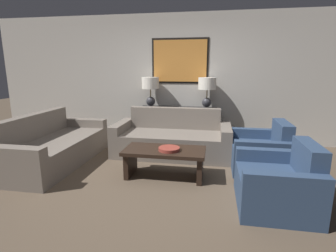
{
  "coord_description": "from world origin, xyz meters",
  "views": [
    {
      "loc": [
        0.73,
        -3.22,
        1.56
      ],
      "look_at": [
        0.02,
        0.81,
        0.65
      ],
      "focal_mm": 28.0,
      "sensor_mm": 36.0,
      "label": 1
    }
  ],
  "objects_px": {
    "console_table": "(178,125)",
    "armchair_near_back_wall": "(261,152)",
    "table_lamp_left": "(150,87)",
    "couch_by_back_wall": "(172,139)",
    "table_lamp_right": "(207,88)",
    "armchair_near_camera": "(278,184)",
    "coffee_table": "(165,157)",
    "decorative_bowl": "(169,149)",
    "couch_by_side": "(53,147)"
  },
  "relations": [
    {
      "from": "table_lamp_left",
      "to": "decorative_bowl",
      "type": "height_order",
      "value": "table_lamp_left"
    },
    {
      "from": "console_table",
      "to": "table_lamp_left",
      "type": "xyz_separation_m",
      "value": [
        -0.58,
        -0.0,
        0.8
      ]
    },
    {
      "from": "couch_by_back_wall",
      "to": "armchair_near_back_wall",
      "type": "xyz_separation_m",
      "value": [
        1.48,
        -0.48,
        -0.01
      ]
    },
    {
      "from": "console_table",
      "to": "decorative_bowl",
      "type": "xyz_separation_m",
      "value": [
        0.13,
        -1.84,
        0.07
      ]
    },
    {
      "from": "couch_by_side",
      "to": "decorative_bowl",
      "type": "distance_m",
      "value": 2.04
    },
    {
      "from": "couch_by_back_wall",
      "to": "decorative_bowl",
      "type": "xyz_separation_m",
      "value": [
        0.13,
        -1.11,
        0.17
      ]
    },
    {
      "from": "console_table",
      "to": "couch_by_back_wall",
      "type": "relative_size",
      "value": 0.77
    },
    {
      "from": "couch_by_back_wall",
      "to": "armchair_near_back_wall",
      "type": "bearing_deg",
      "value": -18.03
    },
    {
      "from": "armchair_near_camera",
      "to": "couch_by_side",
      "type": "bearing_deg",
      "value": 166.18
    },
    {
      "from": "table_lamp_right",
      "to": "armchair_near_back_wall",
      "type": "xyz_separation_m",
      "value": [
        0.9,
        -1.22,
        -0.91
      ]
    },
    {
      "from": "couch_by_side",
      "to": "armchair_near_camera",
      "type": "relative_size",
      "value": 2.19
    },
    {
      "from": "console_table",
      "to": "armchair_near_back_wall",
      "type": "bearing_deg",
      "value": -39.33
    },
    {
      "from": "coffee_table",
      "to": "decorative_bowl",
      "type": "height_order",
      "value": "decorative_bowl"
    },
    {
      "from": "table_lamp_left",
      "to": "couch_by_side",
      "type": "height_order",
      "value": "table_lamp_left"
    },
    {
      "from": "coffee_table",
      "to": "decorative_bowl",
      "type": "relative_size",
      "value": 3.84
    },
    {
      "from": "console_table",
      "to": "armchair_near_camera",
      "type": "bearing_deg",
      "value": -57.99
    },
    {
      "from": "table_lamp_left",
      "to": "coffee_table",
      "type": "relative_size",
      "value": 0.53
    },
    {
      "from": "coffee_table",
      "to": "armchair_near_back_wall",
      "type": "xyz_separation_m",
      "value": [
        1.43,
        0.58,
        -0.04
      ]
    },
    {
      "from": "console_table",
      "to": "armchair_near_back_wall",
      "type": "xyz_separation_m",
      "value": [
        1.48,
        -1.22,
        -0.11
      ]
    },
    {
      "from": "table_lamp_right",
      "to": "couch_by_back_wall",
      "type": "bearing_deg",
      "value": -128.37
    },
    {
      "from": "decorative_bowl",
      "to": "armchair_near_camera",
      "type": "distance_m",
      "value": 1.47
    },
    {
      "from": "table_lamp_right",
      "to": "coffee_table",
      "type": "xyz_separation_m",
      "value": [
        -0.52,
        -1.8,
        -0.87
      ]
    },
    {
      "from": "table_lamp_left",
      "to": "couch_by_back_wall",
      "type": "bearing_deg",
      "value": -51.63
    },
    {
      "from": "armchair_near_back_wall",
      "to": "couch_by_back_wall",
      "type": "bearing_deg",
      "value": 161.97
    },
    {
      "from": "table_lamp_right",
      "to": "coffee_table",
      "type": "distance_m",
      "value": 2.06
    },
    {
      "from": "armchair_near_camera",
      "to": "table_lamp_left",
      "type": "bearing_deg",
      "value": 131.0
    },
    {
      "from": "couch_by_back_wall",
      "to": "couch_by_side",
      "type": "height_order",
      "value": "same"
    },
    {
      "from": "couch_by_back_wall",
      "to": "armchair_near_back_wall",
      "type": "relative_size",
      "value": 2.19
    },
    {
      "from": "table_lamp_left",
      "to": "decorative_bowl",
      "type": "relative_size",
      "value": 2.04
    },
    {
      "from": "couch_by_side",
      "to": "armchair_near_camera",
      "type": "distance_m",
      "value": 3.46
    },
    {
      "from": "table_lamp_right",
      "to": "decorative_bowl",
      "type": "bearing_deg",
      "value": -103.71
    },
    {
      "from": "table_lamp_right",
      "to": "armchair_near_back_wall",
      "type": "bearing_deg",
      "value": -53.39
    },
    {
      "from": "decorative_bowl",
      "to": "table_lamp_right",
      "type": "bearing_deg",
      "value": 76.29
    },
    {
      "from": "console_table",
      "to": "armchair_near_camera",
      "type": "distance_m",
      "value": 2.8
    },
    {
      "from": "couch_by_side",
      "to": "armchair_near_back_wall",
      "type": "bearing_deg",
      "value": 5.64
    },
    {
      "from": "armchair_near_back_wall",
      "to": "armchair_near_camera",
      "type": "height_order",
      "value": "same"
    },
    {
      "from": "decorative_bowl",
      "to": "armchair_near_camera",
      "type": "bearing_deg",
      "value": -21.54
    },
    {
      "from": "couch_by_back_wall",
      "to": "armchair_near_back_wall",
      "type": "distance_m",
      "value": 1.56
    },
    {
      "from": "table_lamp_left",
      "to": "decorative_bowl",
      "type": "xyz_separation_m",
      "value": [
        0.71,
        -1.84,
        -0.73
      ]
    },
    {
      "from": "couch_by_back_wall",
      "to": "table_lamp_right",
      "type": "bearing_deg",
      "value": 51.63
    },
    {
      "from": "table_lamp_left",
      "to": "couch_by_side",
      "type": "relative_size",
      "value": 0.3
    },
    {
      "from": "couch_by_side",
      "to": "coffee_table",
      "type": "bearing_deg",
      "value": -7.29
    },
    {
      "from": "decorative_bowl",
      "to": "table_lamp_left",
      "type": "bearing_deg",
      "value": 111.14
    },
    {
      "from": "couch_by_back_wall",
      "to": "coffee_table",
      "type": "xyz_separation_m",
      "value": [
        0.06,
        -1.06,
        0.03
      ]
    },
    {
      "from": "table_lamp_right",
      "to": "couch_by_back_wall",
      "type": "height_order",
      "value": "table_lamp_right"
    },
    {
      "from": "armchair_near_back_wall",
      "to": "armchair_near_camera",
      "type": "xyz_separation_m",
      "value": [
        0.0,
        -1.16,
        0.0
      ]
    },
    {
      "from": "console_table",
      "to": "table_lamp_right",
      "type": "relative_size",
      "value": 2.6
    },
    {
      "from": "decorative_bowl",
      "to": "armchair_near_back_wall",
      "type": "distance_m",
      "value": 1.5
    },
    {
      "from": "coffee_table",
      "to": "decorative_bowl",
      "type": "xyz_separation_m",
      "value": [
        0.08,
        -0.05,
        0.14
      ]
    },
    {
      "from": "console_table",
      "to": "table_lamp_right",
      "type": "xyz_separation_m",
      "value": [
        0.58,
        -0.0,
        0.8
      ]
    }
  ]
}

